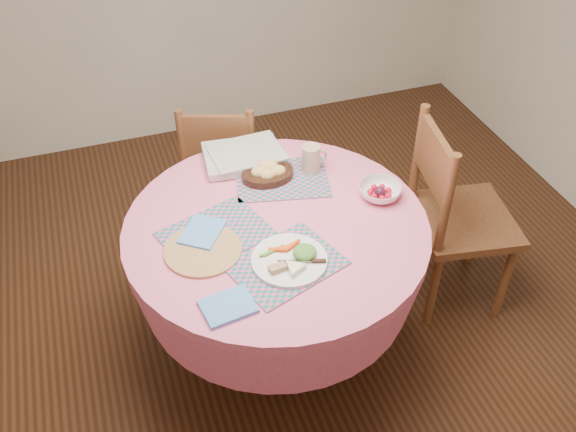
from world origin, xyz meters
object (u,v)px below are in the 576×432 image
object	(u,v)px
dinner_plate	(291,259)
bread_bowl	(268,172)
chair_right	(454,214)
wicker_trivet	(203,250)
latte_mug	(311,158)
dining_table	(277,259)
fruit_bowl	(380,192)
chair_back	(222,168)

from	to	relation	value
dinner_plate	bread_bowl	world-z (taller)	bread_bowl
chair_right	bread_bowl	world-z (taller)	chair_right
dinner_plate	wicker_trivet	bearing A→B (deg)	150.30
latte_mug	bread_bowl	bearing A→B (deg)	177.49
bread_bowl	latte_mug	bearing A→B (deg)	-2.51
chair_right	dinner_plate	bearing A→B (deg)	117.04
dining_table	dinner_plate	bearing A→B (deg)	-93.81
chair_right	fruit_bowl	distance (m)	0.49
dinner_plate	fruit_bowl	xyz separation A→B (m)	(0.48, 0.26, 0.01)
wicker_trivet	dinner_plate	xyz separation A→B (m)	(0.30, -0.17, 0.01)
dining_table	chair_right	world-z (taller)	chair_right
dining_table	wicker_trivet	world-z (taller)	wicker_trivet
bread_bowl	chair_right	bearing A→B (deg)	-16.96
chair_back	fruit_bowl	distance (m)	1.00
bread_bowl	wicker_trivet	bearing A→B (deg)	-136.02
latte_mug	chair_back	bearing A→B (deg)	118.43
fruit_bowl	bread_bowl	bearing A→B (deg)	145.94
chair_right	wicker_trivet	size ratio (longest dim) A/B	3.34
bread_bowl	dinner_plate	bearing A→B (deg)	-98.09
chair_back	bread_bowl	world-z (taller)	chair_back
wicker_trivet	latte_mug	bearing A→B (deg)	31.58
chair_back	wicker_trivet	distance (m)	0.98
dining_table	dinner_plate	world-z (taller)	dinner_plate
wicker_trivet	dinner_plate	world-z (taller)	dinner_plate
dinner_plate	chair_back	bearing A→B (deg)	90.80
dining_table	chair_right	xyz separation A→B (m)	(0.89, 0.05, -0.03)
chair_back	bread_bowl	size ratio (longest dim) A/B	3.86
chair_right	chair_back	distance (m)	1.20
dining_table	wicker_trivet	size ratio (longest dim) A/B	4.13
chair_back	wicker_trivet	size ratio (longest dim) A/B	2.96
dining_table	wicker_trivet	xyz separation A→B (m)	(-0.32, -0.06, 0.20)
dining_table	dinner_plate	distance (m)	0.32
dining_table	bread_bowl	world-z (taller)	bread_bowl
chair_back	dinner_plate	bearing A→B (deg)	110.19
dining_table	fruit_bowl	size ratio (longest dim) A/B	6.15
chair_back	dining_table	bearing A→B (deg)	111.47
bread_bowl	latte_mug	distance (m)	0.20
chair_right	dinner_plate	size ratio (longest dim) A/B	3.48
wicker_trivet	chair_right	bearing A→B (deg)	5.29
fruit_bowl	chair_back	bearing A→B (deg)	121.84
latte_mug	fruit_bowl	world-z (taller)	latte_mug
wicker_trivet	bread_bowl	size ratio (longest dim) A/B	1.30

